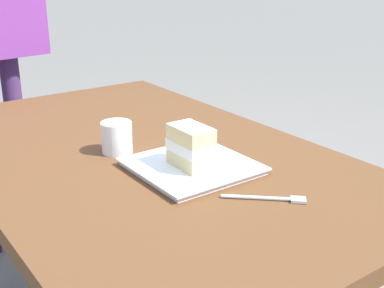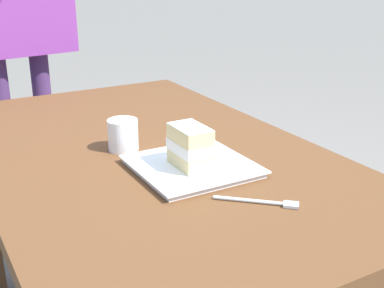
{
  "view_description": "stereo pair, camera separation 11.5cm",
  "coord_description": "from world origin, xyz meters",
  "px_view_note": "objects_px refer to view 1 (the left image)",
  "views": [
    {
      "loc": [
        -1.05,
        0.59,
        1.16
      ],
      "look_at": [
        -0.18,
        -0.04,
        0.76
      ],
      "focal_mm": 47.62,
      "sensor_mm": 36.0,
      "label": 1
    },
    {
      "loc": [
        -1.12,
        0.5,
        1.16
      ],
      "look_at": [
        -0.18,
        -0.04,
        0.76
      ],
      "focal_mm": 47.62,
      "sensor_mm": 36.0,
      "label": 2
    }
  ],
  "objects_px": {
    "patio_table": "(141,187)",
    "coffee_cup": "(117,137)",
    "dessert_fork": "(270,198)",
    "cake_slice": "(191,147)",
    "dessert_plate": "(192,166)"
  },
  "relations": [
    {
      "from": "cake_slice",
      "to": "dessert_fork",
      "type": "distance_m",
      "value": 0.22
    },
    {
      "from": "coffee_cup",
      "to": "dessert_fork",
      "type": "bearing_deg",
      "value": -163.69
    },
    {
      "from": "patio_table",
      "to": "dessert_fork",
      "type": "relative_size",
      "value": 9.82
    },
    {
      "from": "cake_slice",
      "to": "patio_table",
      "type": "bearing_deg",
      "value": 7.8
    },
    {
      "from": "dessert_plate",
      "to": "cake_slice",
      "type": "height_order",
      "value": "cake_slice"
    },
    {
      "from": "dessert_fork",
      "to": "cake_slice",
      "type": "bearing_deg",
      "value": 12.96
    },
    {
      "from": "dessert_plate",
      "to": "dessert_fork",
      "type": "bearing_deg",
      "value": -170.64
    },
    {
      "from": "dessert_plate",
      "to": "coffee_cup",
      "type": "relative_size",
      "value": 3.26
    },
    {
      "from": "patio_table",
      "to": "coffee_cup",
      "type": "xyz_separation_m",
      "value": [
        0.02,
        0.05,
        0.14
      ]
    },
    {
      "from": "cake_slice",
      "to": "coffee_cup",
      "type": "bearing_deg",
      "value": 19.45
    },
    {
      "from": "patio_table",
      "to": "dessert_plate",
      "type": "xyz_separation_m",
      "value": [
        -0.18,
        -0.04,
        0.11
      ]
    },
    {
      "from": "patio_table",
      "to": "cake_slice",
      "type": "relative_size",
      "value": 12.7
    },
    {
      "from": "cake_slice",
      "to": "dessert_fork",
      "type": "xyz_separation_m",
      "value": [
        -0.21,
        -0.05,
        -0.06
      ]
    },
    {
      "from": "patio_table",
      "to": "dessert_fork",
      "type": "distance_m",
      "value": 0.41
    },
    {
      "from": "patio_table",
      "to": "dessert_plate",
      "type": "distance_m",
      "value": 0.21
    }
  ]
}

